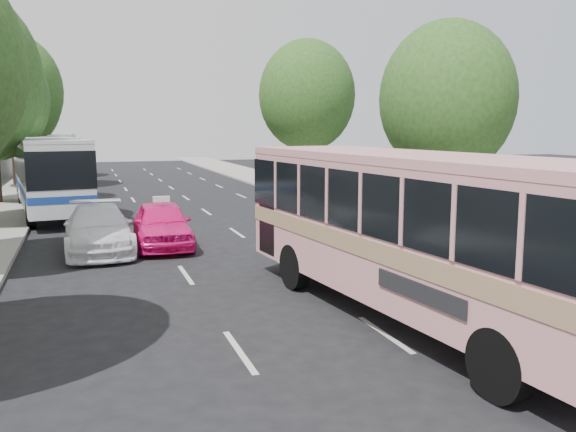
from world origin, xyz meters
name	(u,v)px	position (x,y,z in m)	size (l,w,h in m)	color
ground	(301,310)	(0.00, 0.00, 0.00)	(120.00, 120.00, 0.00)	black
sidewalk_right	(323,196)	(8.50, 20.00, 0.06)	(4.00, 90.00, 0.12)	#9E998E
tree_left_e	(11,87)	(-8.42, 29.94, 6.43)	(6.30, 6.30, 9.82)	#38281E
tree_left_f	(20,99)	(-8.62, 37.94, 6.00)	(5.88, 5.88, 9.16)	#38281E
tree_right_near	(450,94)	(8.78, 7.94, 5.20)	(5.10, 5.10, 7.95)	#38281E
tree_right_far	(309,92)	(9.08, 23.94, 6.12)	(6.00, 6.00, 9.35)	#38281E
pink_bus	(416,218)	(1.99, -1.36, 2.15)	(3.95, 11.05, 3.45)	pink
pink_taxi	(162,224)	(-2.00, 8.18, 0.76)	(1.79, 4.45, 1.52)	#FF1684
white_pickup	(98,229)	(-4.03, 8.02, 0.74)	(2.07, 5.08, 1.47)	white
tour_coach_front	(49,168)	(-5.91, 17.69, 2.09)	(3.96, 11.83, 3.47)	silver
tour_coach_rear	(57,152)	(-6.30, 38.20, 2.02)	(2.79, 11.29, 3.36)	silver
taxi_roof_sign	(161,199)	(-2.00, 8.18, 1.61)	(0.55, 0.18, 0.18)	silver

